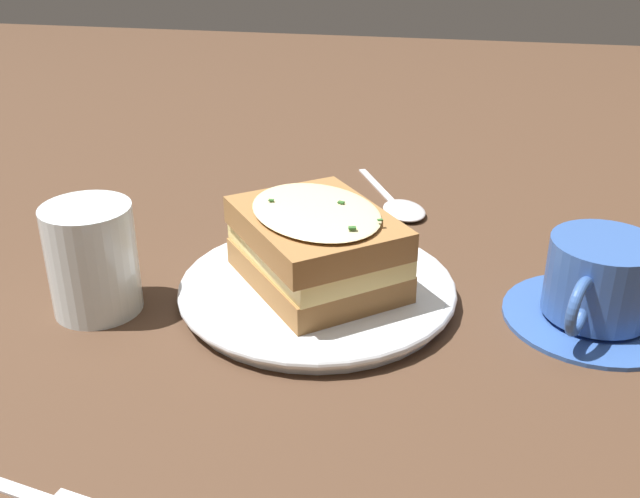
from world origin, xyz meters
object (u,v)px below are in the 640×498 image
object	(u,v)px
sandwich	(319,246)
spoon	(401,207)
water_glass	(92,259)
dinner_plate	(320,289)
teacup_with_saucer	(599,287)

from	to	relation	value
sandwich	spoon	size ratio (longest dim) A/B	1.09
sandwich	water_glass	world-z (taller)	water_glass
sandwich	water_glass	size ratio (longest dim) A/B	1.95
sandwich	spoon	distance (m)	0.22
dinner_plate	sandwich	size ratio (longest dim) A/B	1.31
dinner_plate	teacup_with_saucer	bearing A→B (deg)	2.00
teacup_with_saucer	water_glass	distance (m)	0.42
dinner_plate	water_glass	bearing A→B (deg)	-164.68
sandwich	spoon	xyz separation A→B (m)	(0.05, 0.21, -0.05)
dinner_plate	teacup_with_saucer	xyz separation A→B (m)	(0.23, 0.01, 0.02)
sandwich	spoon	world-z (taller)	sandwich
water_glass	spoon	bearing A→B (deg)	47.63
sandwich	teacup_with_saucer	distance (m)	0.23
dinner_plate	water_glass	world-z (taller)	water_glass
teacup_with_saucer	water_glass	bearing A→B (deg)	-57.97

